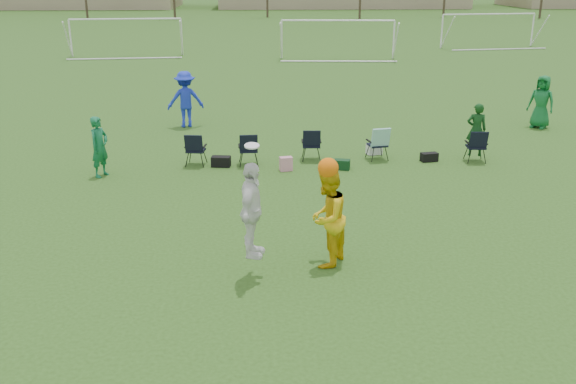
{
  "coord_description": "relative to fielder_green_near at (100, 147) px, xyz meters",
  "views": [
    {
      "loc": [
        -1.15,
        -10.49,
        5.42
      ],
      "look_at": [
        -0.6,
        1.57,
        1.25
      ],
      "focal_mm": 40.0,
      "sensor_mm": 36.0,
      "label": 1
    }
  ],
  "objects": [
    {
      "name": "fielder_green_near",
      "position": [
        0.0,
        0.0,
        0.0
      ],
      "size": [
        0.64,
        0.73,
        1.69
      ],
      "primitive_type": "imported",
      "rotation": [
        0.0,
        0.0,
        1.1
      ],
      "color": "#126A3F",
      "rests_on": "ground"
    },
    {
      "name": "fielder_green_far",
      "position": [
        14.6,
        5.21,
        0.11
      ],
      "size": [
        1.09,
        1.08,
        1.9
      ],
      "primitive_type": "imported",
      "rotation": [
        0.0,
        0.0,
        -0.75
      ],
      "color": "#11652D",
      "rests_on": "ground"
    },
    {
      "name": "center_contest",
      "position": [
        5.15,
        -6.15,
        0.29
      ],
      "size": [
        2.28,
        1.69,
        2.57
      ],
      "color": "white",
      "rests_on": "ground"
    },
    {
      "name": "fielder_blue",
      "position": [
        1.73,
        5.96,
        0.17
      ],
      "size": [
        1.44,
        1.02,
        2.03
      ],
      "primitive_type": "imported",
      "rotation": [
        0.0,
        0.0,
        3.37
      ],
      "color": "#1B31CD",
      "rests_on": "ground"
    },
    {
      "name": "sideline_setup",
      "position": [
        7.01,
        1.12,
        -0.32
      ],
      "size": [
        8.99,
        1.97,
        1.74
      ],
      "color": "#103D15",
      "rests_on": "ground"
    },
    {
      "name": "goal_right",
      "position": [
        21.57,
        31.21,
        1.08
      ],
      "size": [
        7.35,
        1.14,
        2.46
      ],
      "rotation": [
        0.0,
        0.0,
        0.14
      ],
      "color": "white",
      "rests_on": "ground"
    },
    {
      "name": "goal_left",
      "position": [
        -4.43,
        27.21,
        1.08
      ],
      "size": [
        7.39,
        0.76,
        2.46
      ],
      "rotation": [
        0.0,
        0.0,
        0.09
      ],
      "color": "white",
      "rests_on": "ground"
    },
    {
      "name": "goal_mid",
      "position": [
        9.57,
        25.21,
        1.08
      ],
      "size": [
        7.4,
        0.63,
        2.46
      ],
      "rotation": [
        0.0,
        0.0,
        -0.07
      ],
      "color": "white",
      "rests_on": "ground"
    },
    {
      "name": "ground",
      "position": [
        5.57,
        -6.79,
        -0.84
      ],
      "size": [
        260.0,
        260.0,
        0.0
      ],
      "primitive_type": "plane",
      "color": "#2A4B17",
      "rests_on": "ground"
    }
  ]
}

